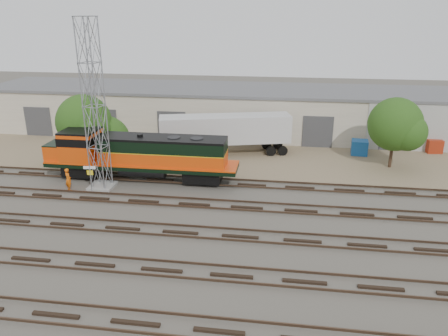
# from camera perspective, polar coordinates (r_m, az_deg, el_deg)

# --- Properties ---
(ground) EXTENTS (140.00, 140.00, 0.00)m
(ground) POSITION_cam_1_polar(r_m,az_deg,el_deg) (32.02, -4.44, -5.96)
(ground) COLOR #47423A
(ground) RESTS_ON ground
(dirt_strip) EXTENTS (80.00, 16.00, 0.02)m
(dirt_strip) POSITION_cam_1_polar(r_m,az_deg,el_deg) (45.74, -0.41, 2.20)
(dirt_strip) COLOR #726047
(dirt_strip) RESTS_ON ground
(tracks) EXTENTS (80.00, 20.40, 0.28)m
(tracks) POSITION_cam_1_polar(r_m,az_deg,el_deg) (29.39, -5.71, -8.35)
(tracks) COLOR black
(tracks) RESTS_ON ground
(warehouse) EXTENTS (58.40, 10.40, 5.30)m
(warehouse) POSITION_cam_1_polar(r_m,az_deg,el_deg) (52.68, 0.94, 7.57)
(warehouse) COLOR beige
(warehouse) RESTS_ON ground
(locomotive) EXTENTS (16.68, 2.93, 4.01)m
(locomotive) POSITION_cam_1_polar(r_m,az_deg,el_deg) (38.07, -11.18, 1.74)
(locomotive) COLOR black
(locomotive) RESTS_ON tracks
(signal_tower) EXTENTS (2.00, 2.00, 13.54)m
(signal_tower) POSITION_cam_1_polar(r_m,az_deg,el_deg) (36.05, -16.56, 7.37)
(signal_tower) COLOR gray
(signal_tower) RESTS_ON ground
(sign_post) EXTENTS (0.97, 0.16, 2.37)m
(sign_post) POSITION_cam_1_polar(r_m,az_deg,el_deg) (36.31, -17.08, -0.77)
(sign_post) COLOR gray
(sign_post) RESTS_ON ground
(worker) EXTENTS (0.83, 0.79, 1.92)m
(worker) POSITION_cam_1_polar(r_m,az_deg,el_deg) (37.76, -19.69, -1.41)
(worker) COLOR #DF5A0C
(worker) RESTS_ON ground
(semi_trailer) EXTENTS (13.33, 5.87, 4.03)m
(semi_trailer) POSITION_cam_1_polar(r_m,az_deg,el_deg) (44.19, 0.57, 4.97)
(semi_trailer) COLOR silver
(semi_trailer) RESTS_ON ground
(dumpster_blue) EXTENTS (1.74, 1.66, 1.50)m
(dumpster_blue) POSITION_cam_1_polar(r_m,az_deg,el_deg) (46.62, 17.27, 2.58)
(dumpster_blue) COLOR #154D93
(dumpster_blue) RESTS_ON ground
(dumpster_red) EXTENTS (1.62, 1.53, 1.40)m
(dumpster_red) POSITION_cam_1_polar(r_m,az_deg,el_deg) (50.22, 25.69, 2.63)
(dumpster_red) COLOR maroon
(dumpster_red) RESTS_ON ground
(tree_west) EXTENTS (5.37, 5.11, 6.69)m
(tree_west) POSITION_cam_1_polar(r_m,az_deg,el_deg) (42.70, -17.59, 5.53)
(tree_west) COLOR #382619
(tree_west) RESTS_ON ground
(tree_mid) EXTENTS (5.06, 4.82, 4.82)m
(tree_mid) POSITION_cam_1_polar(r_m,az_deg,el_deg) (43.33, -15.04, 3.24)
(tree_mid) COLOR #382619
(tree_mid) RESTS_ON ground
(tree_east) EXTENTS (5.14, 4.89, 6.60)m
(tree_east) POSITION_cam_1_polar(r_m,az_deg,el_deg) (42.74, 21.81, 5.08)
(tree_east) COLOR #382619
(tree_east) RESTS_ON ground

